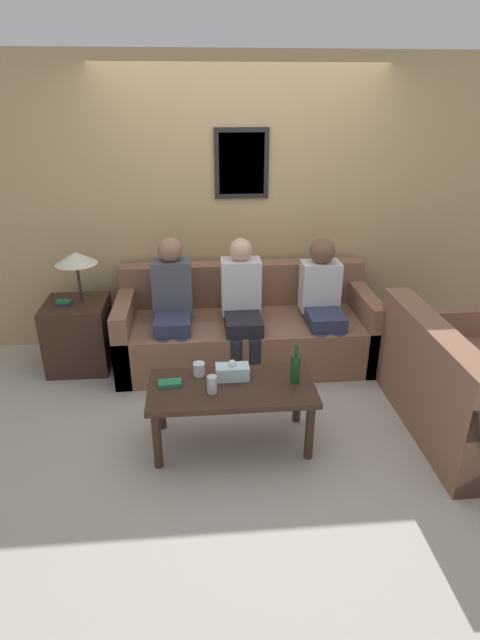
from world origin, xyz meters
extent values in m
plane|color=#ADA899|center=(0.00, 0.00, 0.00)|extent=(16.00, 16.00, 0.00)
cube|color=tan|center=(0.00, 1.02, 1.30)|extent=(9.00, 0.06, 2.60)
cube|color=black|center=(0.00, 0.98, 1.70)|extent=(0.48, 0.02, 0.60)
cube|color=#B7CCB2|center=(0.00, 0.97, 1.70)|extent=(0.40, 0.01, 0.52)
cube|color=brown|center=(0.00, 0.48, 0.22)|extent=(2.27, 0.91, 0.43)
cube|color=brown|center=(0.00, 0.84, 0.63)|extent=(2.27, 0.20, 0.40)
cube|color=brown|center=(-1.06, 0.48, 0.33)|extent=(0.14, 0.91, 0.65)
cube|color=brown|center=(1.06, 0.48, 0.33)|extent=(0.14, 0.91, 0.65)
cube|color=brown|center=(1.54, -0.65, 0.22)|extent=(0.91, 1.46, 0.43)
cube|color=brown|center=(1.18, -0.65, 0.63)|extent=(0.20, 1.46, 0.40)
cube|color=brown|center=(1.54, 0.01, 0.33)|extent=(0.91, 0.14, 0.65)
cube|color=#382319|center=(-0.22, -0.70, 0.44)|extent=(1.13, 0.54, 0.04)
cylinder|color=#382319|center=(-0.72, -0.91, 0.21)|extent=(0.06, 0.06, 0.42)
cylinder|color=#382319|center=(0.29, -0.91, 0.21)|extent=(0.06, 0.06, 0.42)
cylinder|color=#382319|center=(-0.72, -0.48, 0.21)|extent=(0.06, 0.06, 0.42)
cylinder|color=#382319|center=(0.29, -0.48, 0.21)|extent=(0.06, 0.06, 0.42)
cube|color=#382319|center=(-1.49, 0.53, 0.31)|extent=(0.53, 0.53, 0.61)
cylinder|color=#262628|center=(-1.43, 0.53, 0.80)|extent=(0.02, 0.02, 0.37)
cone|color=beige|center=(-1.43, 0.53, 1.01)|extent=(0.35, 0.35, 0.10)
cube|color=navy|center=(-1.57, 0.50, 0.62)|extent=(0.11, 0.08, 0.02)
cube|color=#237547|center=(-1.57, 0.50, 0.64)|extent=(0.12, 0.08, 0.02)
cylinder|color=#19421E|center=(0.22, -0.68, 0.56)|extent=(0.07, 0.07, 0.20)
cylinder|color=#19421E|center=(0.22, -0.68, 0.71)|extent=(0.02, 0.02, 0.09)
cylinder|color=silver|center=(-0.43, -0.53, 0.51)|extent=(0.08, 0.08, 0.09)
cube|color=#237547|center=(-0.63, -0.65, 0.48)|extent=(0.16, 0.10, 0.03)
cylinder|color=#BCBCC1|center=(-0.35, -0.77, 0.53)|extent=(0.07, 0.07, 0.12)
cube|color=silver|center=(-0.20, -0.60, 0.51)|extent=(0.23, 0.12, 0.10)
sphere|color=white|center=(-0.20, -0.60, 0.58)|extent=(0.05, 0.05, 0.05)
cube|color=#2D334C|center=(-0.64, 0.31, 0.48)|extent=(0.31, 0.41, 0.14)
cylinder|color=#2D334C|center=(-0.72, 0.11, 0.22)|extent=(0.11, 0.11, 0.43)
cylinder|color=#2D334C|center=(-0.57, 0.11, 0.22)|extent=(0.11, 0.11, 0.43)
cube|color=#474C56|center=(-0.64, 0.52, 0.73)|extent=(0.34, 0.22, 0.49)
sphere|color=#8C664C|center=(-0.64, 0.52, 1.07)|extent=(0.21, 0.21, 0.21)
cube|color=black|center=(-0.05, 0.27, 0.48)|extent=(0.31, 0.44, 0.14)
cylinder|color=black|center=(-0.13, 0.05, 0.22)|extent=(0.11, 0.11, 0.43)
cylinder|color=black|center=(0.03, 0.05, 0.22)|extent=(0.11, 0.11, 0.43)
cube|color=silver|center=(-0.05, 0.49, 0.73)|extent=(0.34, 0.22, 0.49)
sphere|color=tan|center=(-0.05, 0.49, 1.06)|extent=(0.20, 0.20, 0.20)
cube|color=#2D334C|center=(0.66, 0.30, 0.48)|extent=(0.31, 0.43, 0.14)
cylinder|color=#2D334C|center=(0.58, 0.09, 0.22)|extent=(0.11, 0.11, 0.43)
cylinder|color=#2D334C|center=(0.74, 0.09, 0.22)|extent=(0.11, 0.11, 0.43)
cube|color=silver|center=(0.66, 0.52, 0.70)|extent=(0.34, 0.22, 0.44)
sphere|color=brown|center=(0.66, 0.52, 1.02)|extent=(0.22, 0.22, 0.22)
camera|label=1|loc=(-0.41, -3.57, 2.26)|focal=28.00mm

